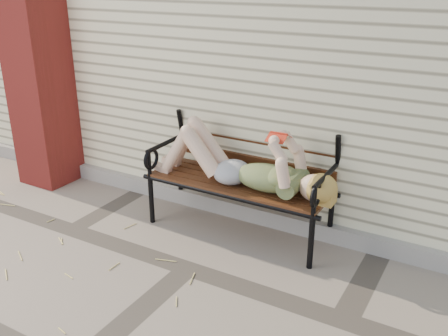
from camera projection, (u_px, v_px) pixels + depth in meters
The scene contains 7 objects.
ground at pixel (188, 269), 3.90m from camera, with size 80.00×80.00×0.00m, color gray.
house_wall at pixel (328, 32), 5.76m from camera, with size 8.00×4.00×3.00m, color #F4EBBF.
foundation_strip at pixel (245, 211), 4.66m from camera, with size 8.00×0.10×0.15m, color gray.
brick_pillar at pixel (41, 91), 5.20m from camera, with size 0.50×0.50×2.00m, color #AD2C27.
garden_bench at pixel (244, 161), 4.31m from camera, with size 1.74×0.69×1.13m.
reading_woman at pixel (238, 163), 4.18m from camera, with size 1.64×0.37×0.52m.
straw_scatter at pixel (10, 248), 4.18m from camera, with size 2.83×1.61×0.01m.
Camera 1 is at (1.90, -2.75, 2.19)m, focal length 40.00 mm.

